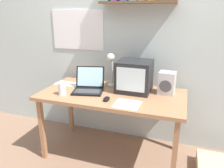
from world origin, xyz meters
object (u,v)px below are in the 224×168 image
object	(u,v)px
laptop	(89,85)
loose_paper_near_monitor	(127,104)
desk_lamp	(111,65)
printed_handout	(68,84)
computer_mouse	(107,99)
crt_monitor	(134,76)
space_heater	(167,83)
juice_glass	(62,89)
corner_desk	(112,99)

from	to	relation	value
laptop	loose_paper_near_monitor	xyz separation A→B (m)	(0.49, -0.24, -0.06)
laptop	loose_paper_near_monitor	bearing A→B (deg)	-38.82
desk_lamp	printed_handout	xyz separation A→B (m)	(-0.51, -0.08, -0.25)
computer_mouse	printed_handout	distance (m)	0.68
crt_monitor	printed_handout	xyz separation A→B (m)	(-0.78, -0.02, -0.16)
computer_mouse	laptop	bearing A→B (deg)	143.46
crt_monitor	laptop	size ratio (longest dim) A/B	0.96
space_heater	computer_mouse	size ratio (longest dim) A/B	2.08
computer_mouse	loose_paper_near_monitor	distance (m)	0.21
printed_handout	laptop	bearing A→B (deg)	-20.30
printed_handout	space_heater	bearing A→B (deg)	1.79
laptop	juice_glass	xyz separation A→B (m)	(-0.20, -0.21, -0.00)
crt_monitor	laptop	distance (m)	0.49
laptop	printed_handout	distance (m)	0.35
desk_lamp	space_heater	bearing A→B (deg)	-3.86
corner_desk	desk_lamp	size ratio (longest dim) A/B	3.90
juice_glass	computer_mouse	world-z (taller)	juice_glass
crt_monitor	space_heater	world-z (taller)	crt_monitor
corner_desk	desk_lamp	distance (m)	0.38
juice_glass	desk_lamp	bearing A→B (deg)	46.32
space_heater	desk_lamp	bearing A→B (deg)	-178.98
laptop	printed_handout	bearing A→B (deg)	146.88
printed_handout	loose_paper_near_monitor	bearing A→B (deg)	-23.78
computer_mouse	loose_paper_near_monitor	size ratio (longest dim) A/B	0.47
crt_monitor	desk_lamp	distance (m)	0.30
crt_monitor	laptop	world-z (taller)	crt_monitor
crt_monitor	laptop	xyz separation A→B (m)	(-0.46, -0.14, -0.10)
corner_desk	space_heater	xyz separation A→B (m)	(0.53, 0.16, 0.18)
juice_glass	crt_monitor	bearing A→B (deg)	27.50
space_heater	printed_handout	size ratio (longest dim) A/B	0.76
corner_desk	desk_lamp	world-z (taller)	desk_lamp
crt_monitor	corner_desk	bearing A→B (deg)	-143.90
corner_desk	space_heater	size ratio (longest dim) A/B	6.39
crt_monitor	juice_glass	size ratio (longest dim) A/B	2.76
loose_paper_near_monitor	computer_mouse	bearing A→B (deg)	171.10
laptop	computer_mouse	world-z (taller)	laptop
corner_desk	space_heater	world-z (taller)	space_heater
corner_desk	juice_glass	world-z (taller)	juice_glass
computer_mouse	space_heater	bearing A→B (deg)	34.66
desk_lamp	space_heater	size ratio (longest dim) A/B	1.64
crt_monitor	computer_mouse	size ratio (longest dim) A/B	3.15
laptop	printed_handout	size ratio (longest dim) A/B	1.20
corner_desk	computer_mouse	distance (m)	0.21
desk_lamp	juice_glass	size ratio (longest dim) A/B	2.99
laptop	crt_monitor	bearing A→B (deg)	3.75
desk_lamp	juice_glass	bearing A→B (deg)	-133.64
laptop	printed_handout	xyz separation A→B (m)	(-0.32, 0.12, -0.06)
crt_monitor	juice_glass	bearing A→B (deg)	-152.04
computer_mouse	juice_glass	bearing A→B (deg)	-179.61
corner_desk	laptop	bearing A→B (deg)	178.84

